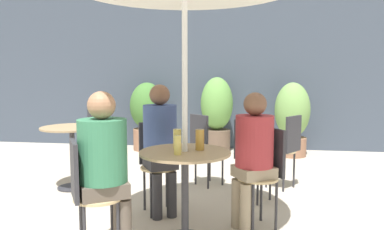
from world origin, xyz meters
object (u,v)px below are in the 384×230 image
Objects in this scene: bistro_chair_3 at (287,145)px; cafe_table_far at (72,141)px; bistro_chair_5 at (95,123)px; potted_plant_0 at (147,114)px; bistro_chair_4 at (204,143)px; potted_plant_2 at (292,117)px; beer_glass_2 at (177,139)px; beer_glass_1 at (200,140)px; bistro_chair_0 at (266,168)px; seated_person_1 at (160,138)px; seated_person_2 at (105,160)px; bistro_chair_1 at (156,158)px; beer_glass_0 at (178,145)px; cafe_table_near at (185,172)px; seated_person_0 at (253,148)px; bistro_chair_2 at (86,188)px; bistro_chair_6 at (251,153)px; potted_plant_1 at (217,113)px.

cafe_table_far is at bearing -46.38° from bistro_chair_3.
bistro_chair_5 is 0.93m from potted_plant_0.
bistro_chair_3 and bistro_chair_4 have the same top height.
potted_plant_2 reaches higher than potted_plant_0.
beer_glass_1 is at bearing -8.96° from beer_glass_2.
bistro_chair_0 is at bearing 21.62° from bistro_chair_3.
bistro_chair_5 is at bearing 4.49° from bistro_chair_4.
bistro_chair_0 is at bearing -20.63° from cafe_table_far.
seated_person_1 is (-0.31, -0.99, 0.22)m from bistro_chair_4.
seated_person_2 reaches higher than bistro_chair_3.
potted_plant_2 is at bearing 28.73° from bistro_chair_1.
bistro_chair_3 is 1.81m from beer_glass_2.
beer_glass_1 is at bearing 54.95° from beer_glass_0.
seated_person_2 is at bearing -115.33° from potted_plant_2.
cafe_table_near is 3.80m from bistro_chair_5.
cafe_table_near is 0.65m from seated_person_2.
bistro_chair_1 is 5.94× the size of beer_glass_0.
bistro_chair_5 is 0.73× the size of seated_person_0.
bistro_chair_0 is 1.19m from bistro_chair_3.
beer_glass_1 reaches higher than beer_glass_2.
bistro_chair_2 is (-0.66, -0.39, -0.04)m from cafe_table_near.
cafe_table_far is 4.56× the size of beer_glass_2.
bistro_chair_0 is 1.42m from seated_person_2.
potted_plant_2 reaches higher than bistro_chair_4.
bistro_chair_5 is at bearing -3.11° from bistro_chair_6.
potted_plant_1 reaches higher than potted_plant_0.
bistro_chair_5 is at bearing -9.07° from bistro_chair_2.
bistro_chair_5 is 3.68m from beer_glass_2.
cafe_table_far is at bearing -1.98° from bistro_chair_2.
bistro_chair_3 is 0.72× the size of potted_plant_2.
potted_plant_1 is at bearing -46.75° from bistro_chair_4.
bistro_chair_6 is at bearing -70.99° from bistro_chair_2.
beer_glass_0 is at bearing -83.82° from bistro_chair_0.
potted_plant_0 reaches higher than beer_glass_1.
bistro_chair_6 is (0.55, -0.50, 0.00)m from bistro_chair_4.
seated_person_1 reaches higher than bistro_chair_6.
cafe_table_far is (-1.56, 1.23, -0.00)m from cafe_table_near.
cafe_table_near is 3.85m from potted_plant_0.
potted_plant_1 is (-0.02, 3.61, 0.12)m from cafe_table_near.
potted_plant_2 is (1.14, 3.38, -0.17)m from beer_glass_1.
beer_glass_1 reaches higher than bistro_chair_5.
potted_plant_0 is at bearing 176.03° from potted_plant_2.
bistro_chair_5 is at bearing -150.88° from potted_plant_0.
bistro_chair_2 is 1.86m from bistro_chair_6.
bistro_chair_3 is 2.41m from seated_person_2.
seated_person_0 reaches higher than bistro_chair_6.
seated_person_1 is (-0.86, -0.48, 0.22)m from bistro_chair_6.
bistro_chair_1 is 1.00× the size of bistro_chair_6.
cafe_table_near is 0.77m from bistro_chair_1.
seated_person_0 is at bearing 19.14° from beer_glass_2.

